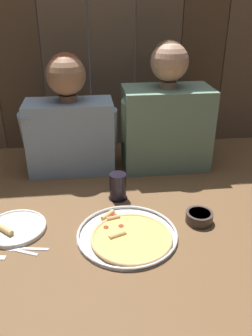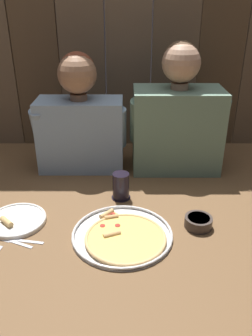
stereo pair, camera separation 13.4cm
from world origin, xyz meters
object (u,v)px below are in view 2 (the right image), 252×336
object	(u,v)px
dinner_plate	(15,220)
diner_left	(79,119)
pizza_tray	(122,235)
diner_right	(176,118)
drinking_glass	(120,186)
dipping_bowl	(197,221)

from	to	relation	value
dinner_plate	diner_left	distance (m)	0.58
pizza_tray	diner_right	xyz separation A→B (m)	(0.26, 0.58, 0.25)
drinking_glass	diner_left	bearing A→B (deg)	123.53
dinner_plate	diner_left	bearing A→B (deg)	66.97
dinner_plate	drinking_glass	distance (m)	0.44
diner_left	diner_right	world-z (taller)	diner_right
pizza_tray	diner_right	distance (m)	0.68
pizza_tray	diner_right	size ratio (longest dim) A/B	0.60
diner_right	dinner_plate	bearing A→B (deg)	-144.41
drinking_glass	diner_left	xyz separation A→B (m)	(-0.20, 0.30, 0.20)
drinking_glass	diner_right	size ratio (longest dim) A/B	0.19
pizza_tray	drinking_glass	world-z (taller)	drinking_glass
drinking_glass	diner_right	world-z (taller)	diner_right
dinner_plate	diner_right	distance (m)	0.86
pizza_tray	diner_left	distance (m)	0.66
pizza_tray	dipping_bowl	bearing A→B (deg)	13.40
drinking_glass	diner_right	xyz separation A→B (m)	(0.27, 0.30, 0.20)
pizza_tray	dipping_bowl	world-z (taller)	dipping_bowl
dinner_plate	dipping_bowl	size ratio (longest dim) A/B	2.19
diner_left	dinner_plate	bearing A→B (deg)	-113.03
drinking_glass	dipping_bowl	distance (m)	0.36
pizza_tray	diner_left	xyz separation A→B (m)	(-0.21, 0.58, 0.24)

